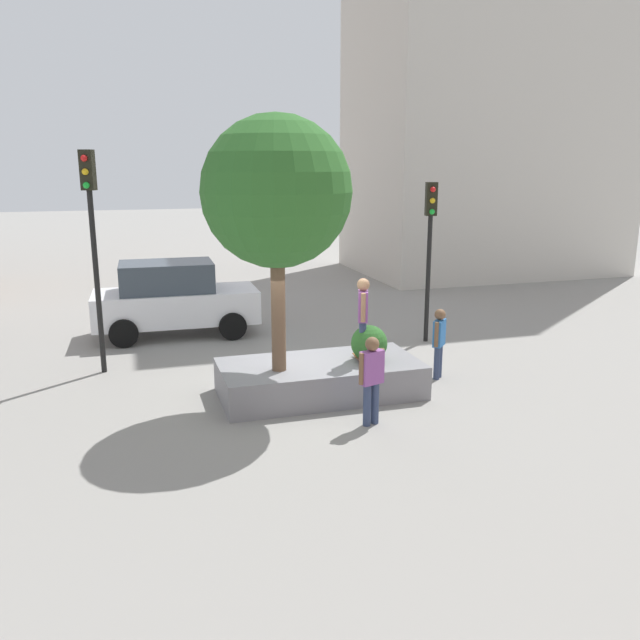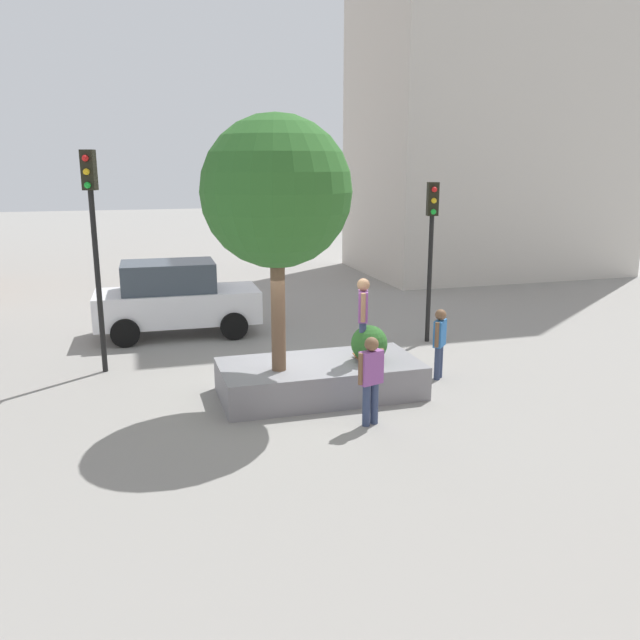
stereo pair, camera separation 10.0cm
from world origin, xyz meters
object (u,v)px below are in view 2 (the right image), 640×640
Objects in this scene: passerby_with_bag at (440,339)px; skateboard at (362,359)px; traffic_light_median at (93,225)px; planter_ledge at (320,379)px; police_car at (175,298)px; skateboarder at (363,313)px; plaza_tree at (276,193)px; traffic_light_corner at (431,234)px; pedestrian_crossing at (371,375)px.

skateboard is at bearing -168.25° from passerby_with_bag.
traffic_light_median is (-5.18, 3.04, 2.60)m from skateboard.
passerby_with_bag is at bearing -20.23° from traffic_light_median.
police_car reaches higher than planter_ledge.
police_car is at bearing 119.32° from skateboarder.
passerby_with_bag is (1.96, 0.41, -0.81)m from skateboarder.
skateboarder is at bearing 1.77° from plaza_tree.
plaza_tree reaches higher than police_car.
planter_ledge is 0.97× the size of traffic_light_corner.
planter_ledge is at bearing 168.93° from skateboarder.
traffic_light_corner reaches higher than skateboard.
pedestrian_crossing is at bearing -76.37° from planter_ledge.
traffic_light_corner is 8.29m from traffic_light_median.
skateboard is 0.98m from skateboarder.
passerby_with_bag is (-1.13, -2.89, -1.98)m from traffic_light_corner.
police_car is 1.06× the size of traffic_light_corner.
skateboard is 1.68m from pedestrian_crossing.
traffic_light_median reaches higher than skateboarder.
traffic_light_median reaches higher than traffic_light_corner.
planter_ledge is 3.91m from plaza_tree.
skateboard is 0.16× the size of traffic_light_median.
pedestrian_crossing is 3.13m from passerby_with_bag.
plaza_tree reaches higher than pedestrian_crossing.
traffic_light_corner is (6.43, -2.65, 1.84)m from police_car.
traffic_light_median is 2.98× the size of pedestrian_crossing.
traffic_light_corner is at bearing -22.39° from police_car.
traffic_light_median is at bearing -178.25° from traffic_light_corner.
police_car is at bearing 111.07° from pedestrian_crossing.
plaza_tree is 3.82m from skateboard.
traffic_light_median is at bearing 149.60° from skateboard.
planter_ledge is 1.93m from pedestrian_crossing.
skateboarder is 0.34× the size of traffic_light_median.
skateboarder is 1.05× the size of passerby_with_bag.
skateboard is 5.00m from traffic_light_corner.
plaza_tree is 1.16× the size of traffic_light_corner.
police_car is 8.10m from pedestrian_crossing.
traffic_light_median reaches higher than passerby_with_bag.
police_car is (-3.34, 5.94, 0.30)m from skateboard.
passerby_with_bag is (2.39, 2.02, -0.05)m from pedestrian_crossing.
plaza_tree is at bearing -178.23° from skateboard.
traffic_light_corner reaches higher than skateboarder.
skateboarder reaches higher than skateboard.
police_car is 7.19m from traffic_light_corner.
traffic_light_corner is (4.86, 3.35, -1.25)m from plaza_tree.
skateboard is at bearing -11.07° from planter_ledge.
pedestrian_crossing is (0.43, -1.78, 0.61)m from planter_ledge.
police_car is at bearing 133.75° from passerby_with_bag.
traffic_light_corner reaches higher than planter_ledge.
police_car is (-3.34, 5.94, -0.68)m from skateboarder.
planter_ledge is 0.84× the size of plaza_tree.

